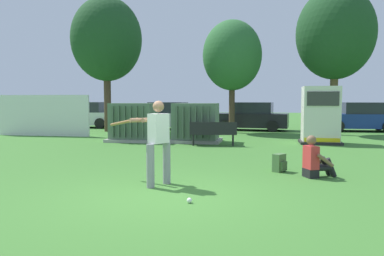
# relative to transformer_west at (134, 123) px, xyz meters

# --- Properties ---
(ground_plane) EXTENTS (96.00, 96.00, 0.00)m
(ground_plane) POSITION_rel_transformer_west_xyz_m (3.69, -9.00, -0.79)
(ground_plane) COLOR #3D752D
(fence_panel) EXTENTS (4.80, 0.12, 2.00)m
(fence_panel) POSITION_rel_transformer_west_xyz_m (-5.16, 1.50, 0.21)
(fence_panel) COLOR white
(fence_panel) RESTS_ON ground
(transformer_west) EXTENTS (2.10, 1.70, 1.62)m
(transformer_west) POSITION_rel_transformer_west_xyz_m (0.00, 0.00, 0.00)
(transformer_west) COLOR #9E9B93
(transformer_west) RESTS_ON ground
(transformer_mid_west) EXTENTS (2.10, 1.70, 1.62)m
(transformer_mid_west) POSITION_rel_transformer_west_xyz_m (2.67, 0.11, 0.00)
(transformer_mid_west) COLOR #9E9B93
(transformer_mid_west) RESTS_ON ground
(generator_enclosure) EXTENTS (1.60, 1.40, 2.30)m
(generator_enclosure) POSITION_rel_transformer_west_xyz_m (7.70, 0.49, 0.35)
(generator_enclosure) COLOR #262626
(generator_enclosure) RESTS_ON ground
(park_bench) EXTENTS (1.84, 0.64, 0.92)m
(park_bench) POSITION_rel_transformer_west_xyz_m (3.56, -1.08, -0.25)
(park_bench) COLOR black
(park_bench) RESTS_ON ground
(batter) EXTENTS (1.52, 1.02, 1.74)m
(batter) POSITION_rel_transformer_west_xyz_m (3.30, -8.12, 0.19)
(batter) COLOR gray
(batter) RESTS_ON ground
(sports_ball) EXTENTS (0.09, 0.09, 0.09)m
(sports_ball) POSITION_rel_transformer_west_xyz_m (4.22, -9.35, -0.74)
(sports_ball) COLOR white
(sports_ball) RESTS_ON ground
(seated_spectator) EXTENTS (0.79, 0.66, 0.96)m
(seated_spectator) POSITION_rel_transformer_west_xyz_m (6.61, -6.66, -0.41)
(seated_spectator) COLOR black
(seated_spectator) RESTS_ON ground
(backpack) EXTENTS (0.37, 0.38, 0.44)m
(backpack) POSITION_rel_transformer_west_xyz_m (5.85, -6.13, -0.57)
(backpack) COLOR #4C723F
(backpack) RESTS_ON ground
(tree_left) EXTENTS (3.87, 3.87, 7.40)m
(tree_left) POSITION_rel_transformer_west_xyz_m (-3.10, 4.56, 4.29)
(tree_left) COLOR #4C3828
(tree_left) RESTS_ON ground
(tree_center_left) EXTENTS (3.13, 3.13, 5.98)m
(tree_center_left) POSITION_rel_transformer_west_xyz_m (3.78, 5.00, 3.32)
(tree_center_left) COLOR #4C3828
(tree_center_left) RESTS_ON ground
(tree_center_right) EXTENTS (3.84, 3.84, 7.34)m
(tree_center_right) POSITION_rel_transformer_west_xyz_m (8.92, 4.70, 4.25)
(tree_center_right) COLOR brown
(tree_center_right) RESTS_ON ground
(parked_car_leftmost) EXTENTS (4.27, 2.06, 1.62)m
(parked_car_leftmost) POSITION_rel_transformer_west_xyz_m (-5.76, 7.33, -0.04)
(parked_car_leftmost) COLOR silver
(parked_car_leftmost) RESTS_ON ground
(parked_car_left_of_center) EXTENTS (4.26, 2.05, 1.62)m
(parked_car_left_of_center) POSITION_rel_transformer_west_xyz_m (-0.31, 6.86, -0.04)
(parked_car_left_of_center) COLOR #B2B2B7
(parked_car_left_of_center) RESTS_ON ground
(parked_car_right_of_center) EXTENTS (4.37, 2.28, 1.62)m
(parked_car_right_of_center) POSITION_rel_transformer_west_xyz_m (4.79, 6.92, -0.04)
(parked_car_right_of_center) COLOR black
(parked_car_right_of_center) RESTS_ON ground
(parked_car_rightmost) EXTENTS (4.25, 2.02, 1.62)m
(parked_car_rightmost) POSITION_rel_transformer_west_xyz_m (10.81, 7.37, -0.04)
(parked_car_rightmost) COLOR navy
(parked_car_rightmost) RESTS_ON ground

